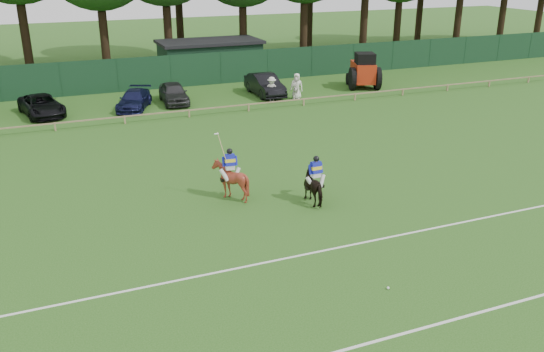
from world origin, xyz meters
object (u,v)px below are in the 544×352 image
suv_black (42,105)px  tractor (363,71)px  hatch_grey (174,93)px  spectator_left (272,89)px  polo_ball (388,288)px  estate_black (265,85)px  utility_shed (210,58)px  horse_chestnut (230,180)px  horse_dark (315,186)px  sedan_navy (134,100)px  spectator_mid (296,89)px  spectator_right (297,86)px

suv_black → tractor: (23.17, -0.65, 0.64)m
hatch_grey → tractor: (14.62, -0.72, 0.57)m
hatch_grey → spectator_left: (6.50, -1.99, 0.14)m
suv_black → polo_ball: (9.04, -25.93, -0.60)m
estate_black → utility_shed: utility_shed is taller
horse_chestnut → tractor: (16.32, 16.69, 0.47)m
horse_dark → estate_black: (5.30, 18.96, 0.07)m
sedan_navy → utility_shed: utility_shed is taller
hatch_grey → estate_black: (6.70, -0.18, 0.06)m
spectator_mid → estate_black: bearing=106.9°
horse_dark → spectator_right: bearing=-115.0°
estate_black → polo_ball: estate_black is taller
spectator_mid → suv_black: bearing=154.3°
horse_chestnut → spectator_left: 17.46m
suv_black → spectator_left: spectator_left is taller
spectator_left → spectator_mid: 1.73m
spectator_right → utility_shed: size_ratio=0.22×
utility_shed → tractor: 12.95m
spectator_left → polo_ball: size_ratio=18.88×
spectator_mid → utility_shed: bearing=89.2°
hatch_grey → sedan_navy: bearing=-164.8°
sedan_navy → estate_black: size_ratio=0.90×
horse_chestnut → spectator_right: size_ratio=0.89×
sedan_navy → spectator_left: bearing=14.4°
horse_dark → hatch_grey: hatch_grey is taller
spectator_left → utility_shed: utility_shed is taller
hatch_grey → utility_shed: (5.01, 7.95, 0.83)m
sedan_navy → spectator_mid: bearing=14.1°
spectator_left → polo_ball: spectator_left is taller
spectator_right → hatch_grey: bearing=-157.8°
horse_dark → polo_ball: (-0.91, -6.86, -0.66)m
hatch_grey → spectator_left: 6.79m
horse_dark → hatch_grey: (-1.40, 19.14, 0.00)m
horse_dark → spectator_right: 18.43m
spectator_left → hatch_grey: bearing=176.4°
horse_dark → tractor: bearing=-128.5°
estate_black → spectator_left: 1.82m
hatch_grey → utility_shed: 9.43m
suv_black → utility_shed: utility_shed is taller
estate_black → spectator_mid: (1.49, -2.13, 0.01)m
suv_black → estate_black: 15.25m
suv_black → spectator_right: (16.92, -2.01, 0.26)m
hatch_grey → spectator_mid: 8.51m
spectator_left → spectator_right: (1.87, -0.09, 0.06)m
suv_black → estate_black: size_ratio=1.00×
spectator_left → spectator_right: size_ratio=0.93×
horse_chestnut → sedan_navy: (-1.11, 16.81, -0.20)m
spectator_left → spectator_right: spectator_right is taller
suv_black → tractor: bearing=-13.6°
spectator_left → utility_shed: bearing=111.9°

